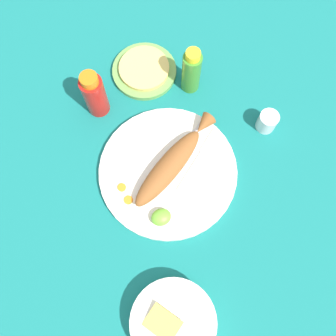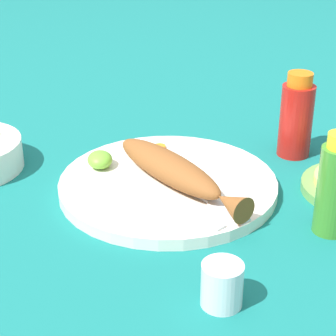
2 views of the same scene
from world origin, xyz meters
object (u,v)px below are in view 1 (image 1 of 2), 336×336
main_plate (168,172)px  hot_sauce_bottle_red (95,94)px  fried_fish (172,162)px  salt_cup (267,122)px  fork_far (200,156)px  guacamole_bowl (173,322)px  tortilla_plate (144,71)px  fork_near (188,143)px  hot_sauce_bottle_green (191,71)px

main_plate → hot_sauce_bottle_red: bearing=-66.1°
fried_fish → salt_cup: 0.26m
main_plate → salt_cup: bearing=-174.2°
fried_fish → fork_far: 0.07m
main_plate → salt_cup: size_ratio=6.27×
guacamole_bowl → tortilla_plate: bearing=-104.4°
fried_fish → salt_cup: size_ratio=5.00×
salt_cup → tortilla_plate: size_ratio=0.31×
main_plate → fork_far: size_ratio=2.15×
main_plate → tortilla_plate: main_plate is taller
fork_near → hot_sauce_bottle_green: size_ratio=1.13×
salt_cup → guacamole_bowl: (0.39, 0.35, 0.00)m
fork_far → tortilla_plate: fork_far is taller
fork_near → tortilla_plate: bearing=64.5°
hot_sauce_bottle_red → fried_fish: bearing=117.8°
main_plate → guacamole_bowl: (0.11, 0.32, 0.02)m
main_plate → fried_fish: bearing=-149.3°
hot_sauce_bottle_red → hot_sauce_bottle_green: 0.25m
fork_near → tortilla_plate: size_ratio=0.96×
fried_fish → guacamole_bowl: same height
hot_sauce_bottle_green → guacamole_bowl: 0.59m
tortilla_plate → hot_sauce_bottle_green: bearing=140.7°
hot_sauce_bottle_green → guacamole_bowl: hot_sauce_bottle_green is taller
fork_far → guacamole_bowl: 0.38m
tortilla_plate → main_plate: bearing=81.4°
fried_fish → fork_far: fried_fish is taller
main_plate → salt_cup: salt_cup is taller
main_plate → guacamole_bowl: guacamole_bowl is taller
hot_sauce_bottle_green → main_plate: bearing=55.4°
hot_sauce_bottle_red → hot_sauce_bottle_green: hot_sauce_bottle_red is taller
guacamole_bowl → hot_sauce_bottle_red: bearing=-91.0°
fried_fish → hot_sauce_bottle_green: hot_sauce_bottle_green is taller
hot_sauce_bottle_green → hot_sauce_bottle_red: bearing=-5.7°
fried_fish → guacamole_bowl: bearing=38.1°
hot_sauce_bottle_red → salt_cup: hot_sauce_bottle_red is taller
fork_near → hot_sauce_bottle_red: 0.26m
hot_sauce_bottle_green → fried_fish: bearing=57.2°
fried_fish → hot_sauce_bottle_red: 0.25m
main_plate → fried_fish: size_ratio=1.26×
main_plate → tortilla_plate: (-0.04, -0.29, -0.00)m
fried_fish → hot_sauce_bottle_red: hot_sauce_bottle_red is taller
salt_cup → guacamole_bowl: guacamole_bowl is taller
fork_near → guacamole_bowl: guacamole_bowl is taller
hot_sauce_bottle_red → tortilla_plate: (-0.15, -0.06, -0.06)m
main_plate → hot_sauce_bottle_red: hot_sauce_bottle_red is taller
salt_cup → fried_fish: bearing=4.2°
fork_far → hot_sauce_bottle_green: bearing=37.6°
fried_fish → guacamole_bowl: size_ratio=1.47×
fork_near → fork_far: bearing=-101.3°
main_plate → fork_far: fork_far is taller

